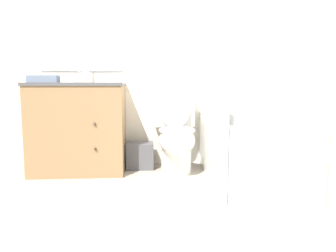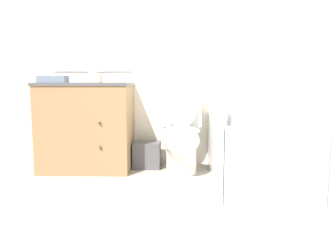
# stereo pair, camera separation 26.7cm
# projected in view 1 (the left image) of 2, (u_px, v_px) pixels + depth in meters

# --- Properties ---
(ground_plane) EXTENTS (14.00, 14.00, 0.00)m
(ground_plane) POSITION_uv_depth(u_px,v_px,m) (159.00, 227.00, 2.00)
(ground_plane) COLOR gray
(wall_back) EXTENTS (8.00, 0.06, 2.50)m
(wall_back) POSITION_uv_depth(u_px,v_px,m) (152.00, 48.00, 3.49)
(wall_back) COLOR silver
(wall_back) RESTS_ON ground_plane
(wall_right) EXTENTS (0.05, 2.64, 2.50)m
(wall_right) POSITION_uv_depth(u_px,v_px,m) (301.00, 39.00, 2.73)
(wall_right) COLOR silver
(wall_right) RESTS_ON ground_plane
(vanity_cabinet) EXTENTS (0.91, 0.58, 0.89)m
(vanity_cabinet) POSITION_uv_depth(u_px,v_px,m) (79.00, 126.00, 3.24)
(vanity_cabinet) COLOR olive
(vanity_cabinet) RESTS_ON ground_plane
(sink_faucet) EXTENTS (0.14, 0.12, 0.12)m
(sink_faucet) POSITION_uv_depth(u_px,v_px,m) (81.00, 79.00, 3.39)
(sink_faucet) COLOR silver
(sink_faucet) RESTS_ON vanity_cabinet
(toilet) EXTENTS (0.41, 0.70, 0.91)m
(toilet) POSITION_uv_depth(u_px,v_px,m) (176.00, 133.00, 3.25)
(toilet) COLOR white
(toilet) RESTS_ON ground_plane
(bathtub) EXTENTS (0.68, 1.39, 0.57)m
(bathtub) POSITION_uv_depth(u_px,v_px,m) (249.00, 149.00, 2.95)
(bathtub) COLOR white
(bathtub) RESTS_ON ground_plane
(shower_curtain) EXTENTS (0.01, 0.48, 2.02)m
(shower_curtain) POSITION_uv_depth(u_px,v_px,m) (221.00, 65.00, 2.48)
(shower_curtain) COLOR silver
(shower_curtain) RESTS_ON ground_plane
(wastebasket) EXTENTS (0.28, 0.24, 0.27)m
(wastebasket) POSITION_uv_depth(u_px,v_px,m) (140.00, 155.00, 3.41)
(wastebasket) COLOR #4C4C51
(wastebasket) RESTS_ON ground_plane
(tissue_box) EXTENTS (0.14, 0.13, 0.12)m
(tissue_box) POSITION_uv_depth(u_px,v_px,m) (86.00, 78.00, 3.17)
(tissue_box) COLOR beige
(tissue_box) RESTS_ON vanity_cabinet
(hand_towel_folded) EXTENTS (0.27, 0.14, 0.07)m
(hand_towel_folded) POSITION_uv_depth(u_px,v_px,m) (43.00, 79.00, 3.04)
(hand_towel_folded) COLOR slate
(hand_towel_folded) RESTS_ON vanity_cabinet
(bath_towel_folded) EXTENTS (0.35, 0.26, 0.07)m
(bath_towel_folded) POSITION_uv_depth(u_px,v_px,m) (251.00, 118.00, 2.57)
(bath_towel_folded) COLOR white
(bath_towel_folded) RESTS_ON bathtub
(bath_mat) EXTENTS (0.58, 0.37, 0.02)m
(bath_mat) POSITION_uv_depth(u_px,v_px,m) (183.00, 190.00, 2.68)
(bath_mat) COLOR silver
(bath_mat) RESTS_ON ground_plane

